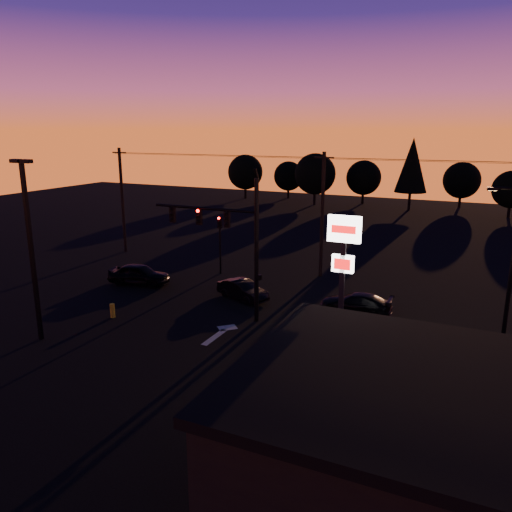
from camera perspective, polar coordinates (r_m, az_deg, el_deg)
The scene contains 23 objects.
ground at distance 25.84m, azimuth -6.84°, elevation -9.81°, with size 120.00×120.00×0.00m, color black.
lane_arrow at distance 26.91m, azimuth -4.03°, elevation -8.71°, with size 1.20×3.10×0.01m.
traffic_signal_mast at distance 27.67m, azimuth -2.95°, elevation 2.66°, with size 6.79×0.52×8.58m.
secondary_signal at distance 36.84m, azimuth -4.16°, elevation 2.27°, with size 0.30×0.31×4.35m.
parking_lot_light at distance 26.86m, azimuth -24.42°, elevation 1.75°, with size 1.25×0.30×9.14m.
pylon_sign at distance 22.84m, azimuth 9.93°, elevation -0.11°, with size 1.50×0.28×6.80m.
streetlight at distance 26.14m, azimuth 27.07°, elevation -0.77°, with size 1.55×0.35×8.00m.
utility_pole_0 at distance 44.81m, azimuth -15.03°, elevation 6.22°, with size 1.40×0.26×9.00m.
utility_pole_1 at distance 36.04m, azimuth 7.58°, elevation 4.72°, with size 1.40×0.26×9.00m.
power_wires at distance 35.60m, azimuth 7.79°, elevation 11.04°, with size 36.00×1.22×0.07m.
store_building at distance 14.95m, azimuth 23.36°, elevation -20.98°, with size 12.40×8.40×4.25m.
bollard at distance 29.91m, azimuth -16.08°, elevation -6.02°, with size 0.27×0.27×0.82m, color gold.
tree_0 at distance 78.31m, azimuth -1.23°, elevation 9.56°, with size 5.36×5.36×6.74m.
tree_1 at distance 78.66m, azimuth 3.73°, elevation 9.10°, with size 4.54×4.54×5.71m.
tree_2 at distance 71.86m, azimuth 6.77°, elevation 9.29°, with size 5.77×5.78×7.26m.
tree_3 at distance 74.12m, azimuth 12.20°, elevation 8.74°, with size 4.95×4.95×6.22m.
tree_4 at distance 69.73m, azimuth 17.40°, elevation 9.88°, with size 4.18×4.18×9.50m.
tree_5 at distance 74.30m, azimuth 22.46°, elevation 8.00°, with size 4.95×4.95×6.22m.
tree_6 at distance 68.30m, azimuth 27.18°, elevation 6.78°, with size 4.54×4.54×5.71m.
car_left at distance 35.62m, azimuth -13.22°, elevation -2.04°, with size 1.71×4.25×1.45m, color black.
car_mid at distance 31.77m, azimuth -1.54°, elevation -3.87°, with size 1.29×3.69×1.22m, color black.
car_right at distance 29.91m, azimuth 11.31°, elevation -5.32°, with size 1.71×4.21×1.22m, color black.
suv_parked at distance 21.25m, azimuth 16.52°, elevation -13.87°, with size 2.29×4.97×1.38m, color black.
Camera 1 is at (12.71, -19.89, 10.51)m, focal length 35.00 mm.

